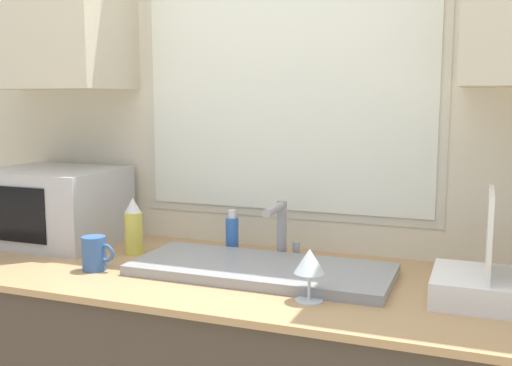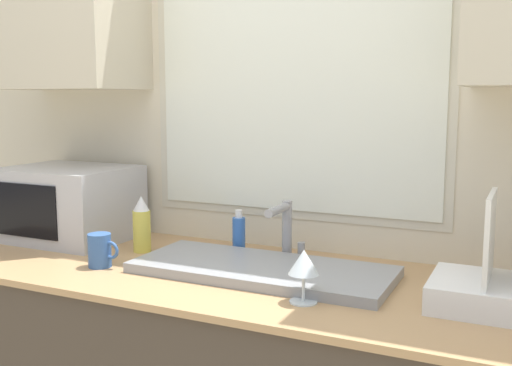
% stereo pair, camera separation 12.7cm
% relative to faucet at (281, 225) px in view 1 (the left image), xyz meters
% --- Properties ---
extents(wall_back, '(6.00, 0.38, 2.60)m').
position_rel_faucet_xyz_m(wall_back, '(-0.04, 0.15, 0.38)').
color(wall_back, beige).
rests_on(wall_back, ground_plane).
extents(sink_basin, '(0.77, 0.32, 0.03)m').
position_rel_faucet_xyz_m(sink_basin, '(-0.01, -0.17, -0.10)').
color(sink_basin, gray).
rests_on(sink_basin, countertop).
extents(faucet, '(0.08, 0.17, 0.19)m').
position_rel_faucet_xyz_m(faucet, '(0.00, 0.00, 0.00)').
color(faucet, '#99999E').
rests_on(faucet, countertop).
extents(microwave, '(0.45, 0.37, 0.27)m').
position_rel_faucet_xyz_m(microwave, '(-0.85, -0.05, 0.02)').
color(microwave, '#B2B2B7').
rests_on(microwave, countertop).
extents(dish_rack, '(0.37, 0.25, 0.29)m').
position_rel_faucet_xyz_m(dish_rack, '(0.68, -0.19, -0.05)').
color(dish_rack, white).
rests_on(dish_rack, countertop).
extents(spray_bottle, '(0.06, 0.06, 0.19)m').
position_rel_faucet_xyz_m(spray_bottle, '(-0.49, -0.10, -0.02)').
color(spray_bottle, '#D8CC4C').
rests_on(spray_bottle, countertop).
extents(soap_bottle, '(0.04, 0.04, 0.14)m').
position_rel_faucet_xyz_m(soap_bottle, '(-0.19, 0.04, -0.05)').
color(soap_bottle, blue).
rests_on(soap_bottle, countertop).
extents(mug_near_sink, '(0.11, 0.07, 0.10)m').
position_rel_faucet_xyz_m(mug_near_sink, '(-0.49, -0.31, -0.06)').
color(mug_near_sink, '#335999').
rests_on(mug_near_sink, countertop).
extents(wine_glass, '(0.08, 0.08, 0.14)m').
position_rel_faucet_xyz_m(wine_glass, '(0.19, -0.35, -0.01)').
color(wine_glass, silver).
rests_on(wine_glass, countertop).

